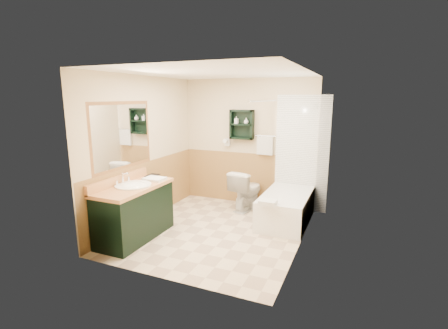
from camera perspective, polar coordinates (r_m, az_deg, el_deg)
The scene contains 25 objects.
floor at distance 5.21m, azimuth -1.38°, elevation -11.50°, with size 3.00×3.00×0.00m, color beige.
back_wall at distance 6.26m, azimuth 4.33°, elevation 3.87°, with size 2.60×0.04×2.40m, color beige.
left_wall at distance 5.53m, azimuth -14.00°, elevation 2.50°, with size 0.04×3.00×2.40m, color beige.
right_wall at distance 4.49m, azimuth 14.08°, elevation 0.39°, with size 0.04×3.00×2.40m, color beige.
ceiling at distance 4.80m, azimuth -1.52°, elevation 16.09°, with size 2.60×3.00×0.04m, color white.
wainscot_left at distance 5.66m, azimuth -13.36°, elevation -4.52°, with size 2.98×2.98×1.00m, color #B78A4A, non-canonical shape.
wainscot_back at distance 6.36m, azimuth 4.13°, elevation -2.42°, with size 2.58×2.58×1.00m, color #B78A4A, non-canonical shape.
mirror_frame at distance 5.04m, azimuth -17.47°, elevation 4.87°, with size 1.30×1.30×1.00m, color olive, non-canonical shape.
mirror_glass at distance 5.03m, azimuth -17.42°, elevation 4.87°, with size 1.20×1.20×0.90m, color white, non-canonical shape.
tile_right at distance 5.25m, azimuth 14.88°, elevation 0.31°, with size 1.50×1.50×2.10m, color white, non-canonical shape.
tile_back at distance 5.99m, azimuth 13.49°, elevation 1.77°, with size 0.95×0.95×2.10m, color white, non-canonical shape.
tile_accent at distance 5.16m, azimuth 15.27°, elevation 9.61°, with size 1.50×1.50×0.10m, color #154C36, non-canonical shape.
wall_shelf at distance 6.15m, azimuth 3.14°, elevation 7.02°, with size 0.45×0.15×0.55m, color black.
hair_dryer at distance 6.32m, azimuth 0.62°, elevation 3.97°, with size 0.10×0.24×0.18m, color white, non-canonical shape.
towel_bar at distance 6.07m, azimuth 7.28°, elevation 4.99°, with size 0.40×0.06×0.40m, color silver, non-canonical shape.
curtain_rod at distance 5.31m, azimuth 7.26°, elevation 11.06°, with size 0.03×0.03×1.60m, color silver.
shower_curtain at distance 5.55m, azimuth 7.53°, elevation 2.26°, with size 1.05×1.05×1.70m, color beige, non-canonical shape.
vanity at distance 4.99m, azimuth -15.43°, elevation -8.05°, with size 0.59×1.26×0.80m, color black.
bathtub at distance 5.63m, azimuth 11.02°, elevation -7.24°, with size 0.73×1.50×0.49m, color white.
toilet at distance 6.04m, azimuth 3.99°, elevation -4.53°, with size 0.42×0.74×0.73m, color white.
counter_towel at distance 5.11m, azimuth -12.13°, elevation -2.49°, with size 0.31×0.24×0.04m, color silver.
vanity_book at distance 5.40m, azimuth -13.26°, elevation -0.77°, with size 0.17×0.02×0.22m, color black.
tub_towel at distance 4.89m, azimuth 7.72°, elevation -6.61°, with size 0.25×0.21×0.07m, color silver.
soap_bottle_a at distance 6.17m, azimuth 2.20°, elevation 7.49°, with size 0.06×0.14×0.06m, color white.
soap_bottle_b at distance 6.11m, azimuth 3.93°, elevation 7.54°, with size 0.09×0.11×0.09m, color white.
Camera 1 is at (1.98, -4.36, 2.06)m, focal length 26.00 mm.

